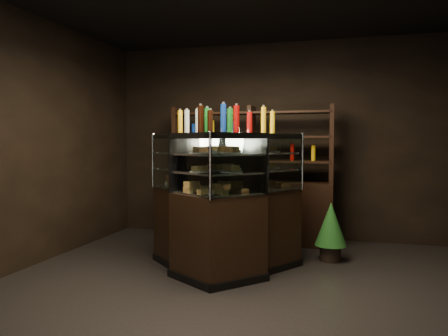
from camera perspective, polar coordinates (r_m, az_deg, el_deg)
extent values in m
plane|color=black|center=(4.61, 1.05, -15.30)|extent=(5.00, 5.00, 0.00)
cube|color=black|center=(6.82, 6.33, 3.57)|extent=(5.00, 0.02, 3.00)
cube|color=black|center=(2.04, -16.75, 3.86)|extent=(5.00, 0.02, 3.00)
cube|color=black|center=(5.55, -24.86, 3.31)|extent=(0.02, 5.00, 3.00)
cube|color=black|center=(5.04, 1.84, -8.23)|extent=(1.36, 1.57, 0.92)
cube|color=black|center=(5.14, 1.83, -12.84)|extent=(1.40, 1.62, 0.08)
cube|color=black|center=(4.94, 1.86, 4.19)|extent=(1.36, 1.57, 0.06)
cube|color=silver|center=(4.97, 1.85, -2.89)|extent=(1.28, 1.49, 0.02)
cube|color=silver|center=(4.95, 1.85, -0.39)|extent=(1.28, 1.49, 0.02)
cube|color=silver|center=(4.94, 1.86, 1.88)|extent=(1.28, 1.49, 0.02)
cube|color=white|center=(4.68, 4.91, 0.60)|extent=(0.77, 1.19, 0.65)
cylinder|color=silver|center=(5.23, 10.17, 0.84)|extent=(0.03, 0.03, 0.67)
cylinder|color=silver|center=(4.21, -1.82, 0.29)|extent=(0.03, 0.03, 0.67)
cube|color=black|center=(5.09, -2.35, -8.11)|extent=(1.52, 1.48, 0.92)
cube|color=black|center=(5.19, -2.33, -12.68)|extent=(1.56, 1.52, 0.08)
cube|color=black|center=(4.99, -2.38, 4.18)|extent=(1.52, 1.48, 0.06)
cube|color=silver|center=(5.02, -2.36, -2.83)|extent=(1.44, 1.40, 0.02)
cube|color=silver|center=(5.00, -2.36, -0.35)|extent=(1.44, 1.40, 0.02)
cube|color=silver|center=(4.99, -2.37, 1.89)|extent=(1.44, 1.40, 0.02)
cube|color=white|center=(4.83, -6.12, 0.67)|extent=(1.04, 0.96, 0.65)
cylinder|color=silver|center=(4.21, -1.82, 0.29)|extent=(0.03, 0.03, 0.67)
cylinder|color=silver|center=(5.48, -9.24, 0.97)|extent=(0.03, 0.03, 0.67)
cube|color=#C07945|center=(4.55, -3.28, -3.00)|extent=(0.17, 0.20, 0.06)
cube|color=#C07945|center=(4.80, 0.42, -2.65)|extent=(0.17, 0.20, 0.06)
cube|color=#C07945|center=(5.07, 3.75, -2.33)|extent=(0.17, 0.20, 0.06)
cube|color=#C07945|center=(5.36, 6.72, -2.04)|extent=(0.17, 0.20, 0.06)
cylinder|color=white|center=(4.59, -3.01, -0.47)|extent=(0.24, 0.24, 0.02)
cube|color=#C07945|center=(4.59, -3.01, -0.04)|extent=(0.16, 0.19, 0.05)
cylinder|color=white|center=(4.82, 0.31, -0.28)|extent=(0.24, 0.24, 0.02)
cube|color=#C07945|center=(4.82, 0.31, 0.13)|extent=(0.16, 0.19, 0.05)
cylinder|color=white|center=(5.07, 3.32, -0.10)|extent=(0.24, 0.24, 0.02)
cube|color=#C07945|center=(5.07, 3.32, 0.29)|extent=(0.16, 0.19, 0.05)
cylinder|color=white|center=(5.33, 6.05, 0.05)|extent=(0.24, 0.24, 0.02)
cube|color=#C07945|center=(5.33, 6.05, 0.42)|extent=(0.16, 0.19, 0.05)
cylinder|color=white|center=(4.58, -3.02, 1.97)|extent=(0.24, 0.24, 0.02)
cube|color=#C07945|center=(4.58, -3.02, 2.40)|extent=(0.16, 0.19, 0.05)
cylinder|color=white|center=(4.82, 0.31, 2.05)|extent=(0.24, 0.24, 0.02)
cube|color=#C07945|center=(4.82, 0.31, 2.46)|extent=(0.16, 0.19, 0.05)
cylinder|color=white|center=(5.06, 3.33, 2.11)|extent=(0.24, 0.24, 0.02)
cube|color=#C07945|center=(5.06, 3.33, 2.50)|extent=(0.16, 0.19, 0.05)
cylinder|color=white|center=(5.32, 6.06, 2.16)|extent=(0.24, 0.24, 0.02)
cube|color=#C07945|center=(5.32, 6.06, 2.53)|extent=(0.16, 0.19, 0.05)
cube|color=#C07945|center=(5.52, -5.71, -1.87)|extent=(0.19, 0.19, 0.06)
cube|color=#C07945|center=(5.17, -3.78, -2.22)|extent=(0.19, 0.19, 0.06)
cube|color=#C07945|center=(4.83, -1.57, -2.62)|extent=(0.19, 0.19, 0.06)
cube|color=#C07945|center=(4.49, 0.98, -3.07)|extent=(0.19, 0.19, 0.06)
cylinder|color=white|center=(5.47, -5.13, 0.15)|extent=(0.24, 0.24, 0.02)
cube|color=#C07945|center=(5.47, -5.13, 0.51)|extent=(0.18, 0.18, 0.05)
cylinder|color=white|center=(5.16, -3.34, -0.04)|extent=(0.24, 0.24, 0.02)
cube|color=#C07945|center=(5.15, -3.34, 0.34)|extent=(0.18, 0.18, 0.05)
cylinder|color=white|center=(4.85, -1.32, -0.26)|extent=(0.24, 0.24, 0.02)
cube|color=#C07945|center=(4.84, -1.32, 0.15)|extent=(0.18, 0.18, 0.05)
cylinder|color=white|center=(4.54, 0.97, -0.51)|extent=(0.24, 0.24, 0.02)
cube|color=#C07945|center=(4.54, 0.97, -0.07)|extent=(0.18, 0.18, 0.05)
cylinder|color=white|center=(5.47, -5.14, 2.20)|extent=(0.24, 0.24, 0.02)
cube|color=#C07945|center=(5.47, -5.14, 2.56)|extent=(0.18, 0.18, 0.05)
cylinder|color=white|center=(5.15, -3.35, 2.13)|extent=(0.24, 0.24, 0.02)
cube|color=#C07945|center=(5.15, -3.35, 2.51)|extent=(0.18, 0.18, 0.05)
cylinder|color=white|center=(4.84, -1.33, 2.05)|extent=(0.24, 0.24, 0.02)
cube|color=#C07945|center=(4.84, -1.33, 2.46)|extent=(0.18, 0.18, 0.05)
cylinder|color=white|center=(4.53, 0.97, 1.96)|extent=(0.24, 0.24, 0.02)
cube|color=#C07945|center=(4.53, 0.97, 2.40)|extent=(0.18, 0.18, 0.05)
cylinder|color=#B20C0A|center=(4.55, -3.59, 6.39)|extent=(0.06, 0.06, 0.28)
cylinder|color=silver|center=(4.56, -3.60, 8.27)|extent=(0.03, 0.03, 0.02)
cylinder|color=#D8590A|center=(4.70, -1.30, 6.30)|extent=(0.06, 0.06, 0.28)
cylinder|color=silver|center=(4.71, -1.30, 8.12)|extent=(0.03, 0.03, 0.02)
cylinder|color=#0F38B2|center=(4.86, 0.85, 6.21)|extent=(0.06, 0.06, 0.28)
cylinder|color=silver|center=(4.87, 0.85, 7.97)|extent=(0.03, 0.03, 0.02)
cylinder|color=#147223|center=(5.02, 2.85, 6.11)|extent=(0.06, 0.06, 0.28)
cylinder|color=silver|center=(5.03, 2.86, 7.82)|extent=(0.03, 0.03, 0.02)
cylinder|color=black|center=(5.19, 4.74, 6.01)|extent=(0.06, 0.06, 0.28)
cylinder|color=silver|center=(5.20, 4.74, 7.67)|extent=(0.03, 0.03, 0.02)
cylinder|color=yellow|center=(5.37, 6.49, 5.92)|extent=(0.06, 0.06, 0.28)
cylinder|color=silver|center=(5.38, 6.51, 7.52)|extent=(0.03, 0.03, 0.02)
cylinder|color=#B20C0A|center=(5.52, -5.43, 5.86)|extent=(0.06, 0.06, 0.28)
cylinder|color=silver|center=(5.53, -5.44, 7.41)|extent=(0.03, 0.03, 0.02)
cylinder|color=#D8590A|center=(5.31, -4.28, 5.96)|extent=(0.06, 0.06, 0.28)
cylinder|color=silver|center=(5.32, -4.29, 7.57)|extent=(0.03, 0.03, 0.02)
cylinder|color=#0F38B2|center=(5.10, -3.04, 6.07)|extent=(0.06, 0.06, 0.28)
cylinder|color=silver|center=(5.11, -3.05, 7.75)|extent=(0.03, 0.03, 0.02)
cylinder|color=#147223|center=(4.89, -1.69, 6.19)|extent=(0.06, 0.06, 0.28)
cylinder|color=silver|center=(4.90, -1.70, 7.94)|extent=(0.03, 0.03, 0.02)
cylinder|color=black|center=(4.69, -0.23, 6.31)|extent=(0.06, 0.06, 0.28)
cylinder|color=silver|center=(4.70, -0.23, 8.13)|extent=(0.03, 0.03, 0.02)
cylinder|color=yellow|center=(4.49, 1.37, 6.44)|extent=(0.06, 0.06, 0.28)
cylinder|color=silver|center=(4.50, 1.37, 8.34)|extent=(0.03, 0.03, 0.02)
cylinder|color=black|center=(5.69, 13.73, -10.73)|extent=(0.26, 0.26, 0.19)
cone|color=#1B5719|center=(5.61, 13.78, -7.09)|extent=(0.39, 0.39, 0.54)
cone|color=#1B5719|center=(5.58, 13.81, -5.29)|extent=(0.30, 0.30, 0.38)
cube|color=black|center=(6.50, 3.56, -5.71)|extent=(2.36, 0.44, 0.90)
cube|color=black|center=(6.74, -6.02, 3.15)|extent=(0.06, 0.38, 1.10)
cube|color=black|center=(6.42, 3.60, 3.15)|extent=(0.06, 0.38, 1.10)
cube|color=black|center=(6.29, 13.91, 3.05)|extent=(0.06, 0.38, 1.10)
cube|color=black|center=(6.42, 3.59, 0.91)|extent=(2.31, 0.39, 0.03)
cube|color=black|center=(6.42, 3.60, 4.04)|extent=(2.31, 0.39, 0.03)
cube|color=black|center=(6.43, 3.61, 7.16)|extent=(2.31, 0.39, 0.03)
cylinder|color=#B20C0A|center=(6.66, -3.99, 2.08)|extent=(0.06, 0.06, 0.22)
cylinder|color=#D8590A|center=(6.56, -1.52, 2.07)|extent=(0.06, 0.06, 0.22)
cylinder|color=#0F38B2|center=(6.48, 1.01, 2.05)|extent=(0.06, 0.06, 0.22)
cylinder|color=#147223|center=(6.42, 3.59, 2.03)|extent=(0.06, 0.06, 0.22)
cylinder|color=black|center=(6.37, 6.23, 2.00)|extent=(0.06, 0.06, 0.22)
cylinder|color=yellow|center=(6.33, 8.90, 1.97)|extent=(0.06, 0.06, 0.22)
cylinder|color=silver|center=(6.30, 11.60, 1.94)|extent=(0.06, 0.06, 0.22)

